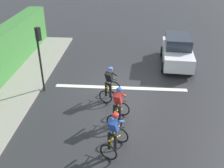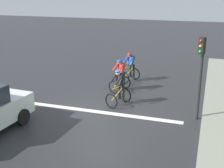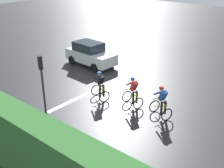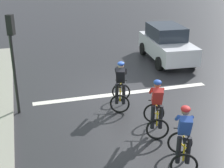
# 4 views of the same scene
# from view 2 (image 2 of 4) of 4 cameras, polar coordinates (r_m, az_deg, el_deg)

# --- Properties ---
(ground_plane) EXTENTS (80.00, 80.00, 0.00)m
(ground_plane) POSITION_cam_2_polar(r_m,az_deg,el_deg) (13.21, -1.89, -5.00)
(ground_plane) COLOR #28282B
(road_marking_stop_line) EXTENTS (7.00, 0.30, 0.01)m
(road_marking_stop_line) POSITION_cam_2_polar(r_m,az_deg,el_deg) (13.04, -2.20, -5.31)
(road_marking_stop_line) COLOR silver
(road_marking_stop_line) RESTS_ON ground
(cyclist_lead) EXTENTS (1.03, 1.25, 1.66)m
(cyclist_lead) POSITION_cam_2_polar(r_m,az_deg,el_deg) (17.13, 3.47, 3.08)
(cyclist_lead) COLOR black
(cyclist_lead) RESTS_ON ground
(cyclist_second) EXTENTS (0.97, 1.23, 1.66)m
(cyclist_second) POSITION_cam_2_polar(r_m,az_deg,el_deg) (15.48, 1.57, 1.53)
(cyclist_second) COLOR black
(cyclist_second) RESTS_ON ground
(cyclist_mid) EXTENTS (1.01, 1.25, 1.66)m
(cyclist_mid) POSITION_cam_2_polar(r_m,az_deg,el_deg) (13.57, 1.32, -0.78)
(cyclist_mid) COLOR black
(cyclist_mid) RESTS_ON ground
(traffic_light_near_crossing) EXTENTS (0.27, 0.29, 3.34)m
(traffic_light_near_crossing) POSITION_cam_2_polar(r_m,az_deg,el_deg) (12.08, 16.40, 3.23)
(traffic_light_near_crossing) COLOR black
(traffic_light_near_crossing) RESTS_ON ground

